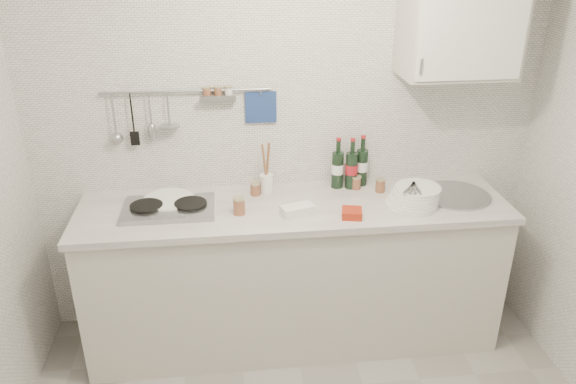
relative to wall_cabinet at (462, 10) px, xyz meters
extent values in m
cube|color=silver|center=(-0.90, 0.18, -0.70)|extent=(3.00, 0.02, 2.50)
cube|color=beige|center=(-0.90, -0.12, -1.51)|extent=(2.40, 0.60, 0.88)
cube|color=silver|center=(-0.90, -0.12, -1.05)|extent=(2.44, 0.64, 0.04)
cube|color=black|center=(-0.90, -0.10, -1.90)|extent=(2.34, 0.52, 0.10)
cube|color=#93969B|center=(-1.60, -0.12, -1.01)|extent=(0.50, 0.32, 0.03)
cylinder|color=black|center=(-1.72, -0.12, -0.99)|extent=(0.18, 0.18, 0.01)
cylinder|color=black|center=(-1.48, -0.12, -0.99)|extent=(0.18, 0.18, 0.01)
cylinder|color=#93969B|center=(0.05, -0.12, -1.02)|extent=(0.40, 0.40, 0.02)
cylinder|color=#93969B|center=(0.05, -0.12, -1.08)|extent=(0.34, 0.34, 0.10)
cylinder|color=#93969B|center=(-1.47, 0.15, -0.43)|extent=(0.95, 0.02, 0.02)
cube|color=navy|center=(-1.06, 0.17, -0.54)|extent=(0.18, 0.02, 0.18)
cube|color=beige|center=(0.00, 0.01, 0.00)|extent=(0.60, 0.35, 0.70)
cube|color=white|center=(0.00, -0.18, 0.00)|extent=(0.56, 0.01, 0.66)
cylinder|color=#93969B|center=(-0.26, -0.19, -0.25)|extent=(0.01, 0.01, 0.08)
cylinder|color=#4F71B5|center=(-1.62, -0.05, -1.02)|extent=(0.30, 0.30, 0.01)
cylinder|color=#4F71B5|center=(-1.61, -0.05, -1.01)|extent=(0.29, 0.29, 0.01)
cylinder|color=#4F71B5|center=(-1.61, -0.04, -0.99)|extent=(0.29, 0.29, 0.01)
cylinder|color=white|center=(-0.25, -0.21, -1.02)|extent=(0.29, 0.29, 0.01)
cylinder|color=white|center=(-0.24, -0.21, -1.01)|extent=(0.29, 0.29, 0.01)
cylinder|color=white|center=(-0.23, -0.20, -0.99)|extent=(0.28, 0.28, 0.01)
cylinder|color=white|center=(-0.23, -0.20, -0.98)|extent=(0.27, 0.27, 0.01)
cylinder|color=white|center=(-0.22, -0.19, -0.96)|extent=(0.27, 0.27, 0.01)
cylinder|color=white|center=(-0.21, -0.19, -0.95)|extent=(0.26, 0.26, 0.01)
cylinder|color=white|center=(-0.21, -0.18, -0.93)|extent=(0.26, 0.26, 0.01)
cube|color=white|center=(-0.90, -0.25, -1.00)|extent=(0.20, 0.14, 0.05)
cube|color=red|center=(-0.61, -0.31, -1.01)|extent=(0.13, 0.13, 0.04)
cylinder|color=white|center=(-1.04, 0.06, -0.97)|extent=(0.08, 0.08, 0.12)
cylinder|color=brown|center=(-1.03, 0.06, -0.83)|extent=(0.03, 0.06, 0.23)
cylinder|color=brown|center=(-1.05, 0.07, -0.84)|extent=(0.04, 0.04, 0.21)
cylinder|color=brown|center=(-1.11, 0.04, -1.00)|extent=(0.06, 0.06, 0.07)
cylinder|color=tan|center=(-1.11, 0.04, -0.96)|extent=(0.06, 0.06, 0.01)
cylinder|color=brown|center=(-0.51, 0.05, -0.99)|extent=(0.06, 0.06, 0.07)
cylinder|color=tan|center=(-0.51, 0.05, -0.95)|extent=(0.06, 0.06, 0.01)
cylinder|color=brown|center=(-0.37, -0.01, -0.99)|extent=(0.06, 0.06, 0.07)
cylinder|color=tan|center=(-0.37, -0.01, -0.95)|extent=(0.06, 0.06, 0.01)
cylinder|color=brown|center=(-1.21, -0.20, -0.99)|extent=(0.06, 0.06, 0.09)
cylinder|color=tan|center=(-1.21, -0.20, -0.94)|extent=(0.07, 0.07, 0.01)
camera|label=1|loc=(-1.27, -2.95, 0.37)|focal=35.00mm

